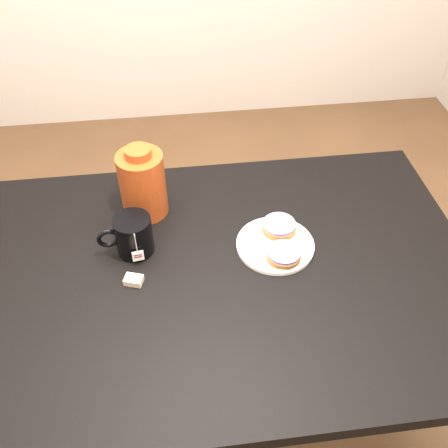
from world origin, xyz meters
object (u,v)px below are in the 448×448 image
object	(u,v)px
teabag_pouch	(134,280)
bagel_package	(143,184)
table	(211,291)
bagel_back	(279,226)
bagel_front	(284,255)
mug	(133,235)
plate	(275,244)

from	to	relation	value
teabag_pouch	bagel_package	bearing A→B (deg)	82.59
table	bagel_back	size ratio (longest dim) A/B	10.73
teabag_pouch	bagel_package	world-z (taller)	bagel_package
table	bagel_front	distance (m)	0.22
bagel_front	teabag_pouch	size ratio (longest dim) A/B	2.82
mug	bagel_package	size ratio (longest dim) A/B	0.70
table	bagel_package	distance (m)	0.35
bagel_back	bagel_front	xyz separation A→B (m)	(-0.01, -0.11, 0.00)
bagel_back	teabag_pouch	world-z (taller)	bagel_back
bagel_package	teabag_pouch	bearing A→B (deg)	-97.41
table	teabag_pouch	size ratio (longest dim) A/B	31.11
teabag_pouch	bagel_back	bearing A→B (deg)	17.90
mug	teabag_pouch	xyz separation A→B (m)	(-0.00, -0.11, -0.05)
bagel_back	bagel_package	size ratio (longest dim) A/B	0.60
mug	table	bearing A→B (deg)	-36.29
table	plate	world-z (taller)	plate
bagel_back	bagel_package	bearing A→B (deg)	158.91
mug	plate	bearing A→B (deg)	-14.00
bagel_front	mug	distance (m)	0.40
bagel_package	bagel_back	bearing A→B (deg)	-21.09
bagel_front	table	bearing A→B (deg)	-177.00
table	teabag_pouch	distance (m)	0.22
bagel_package	table	bearing A→B (deg)	-58.00
table	plate	bearing A→B (deg)	19.43
bagel_front	bagel_package	world-z (taller)	bagel_package
teabag_pouch	bagel_package	distance (m)	0.29
bagel_back	table	bearing A→B (deg)	-150.56
table	bagel_front	xyz separation A→B (m)	(0.20, 0.01, 0.11)
mug	teabag_pouch	distance (m)	0.12
plate	bagel_back	xyz separation A→B (m)	(0.02, 0.05, 0.02)
bagel_front	bagel_package	xyz separation A→B (m)	(-0.36, 0.25, 0.08)
plate	teabag_pouch	distance (m)	0.39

